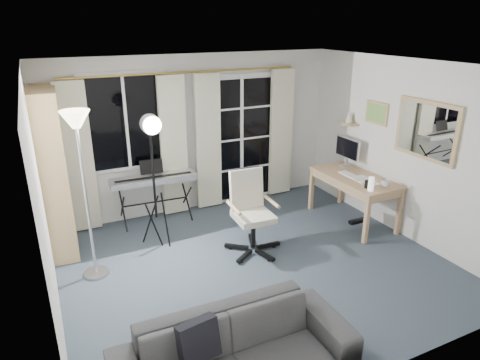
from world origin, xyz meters
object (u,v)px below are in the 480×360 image
bookshelf (51,178)px  studio_light (152,141)px  monitor (347,149)px  sofa (235,344)px  keyboard_piano (154,180)px  office_chair (249,204)px  desk (354,182)px  mug (385,183)px  torchiere_lamp (79,146)px

bookshelf → studio_light: 1.38m
monitor → sofa: size_ratio=0.26×
keyboard_piano → sofa: bearing=-90.8°
office_chair → monitor: monitor is taller
keyboard_piano → studio_light: studio_light is taller
monitor → sofa: 3.99m
bookshelf → keyboard_piano: size_ratio=1.69×
studio_light → desk: 2.99m
studio_light → sofa: 2.74m
office_chair → mug: (1.85, -0.45, 0.14)m
bookshelf → mug: bearing=-17.4°
bookshelf → desk: size_ratio=1.57×
keyboard_piano → bookshelf: bearing=-168.4°
bookshelf → studio_light: size_ratio=1.15×
torchiere_lamp → keyboard_piano: size_ratio=1.58×
torchiere_lamp → desk: size_ratio=1.47×
torchiere_lamp → mug: (3.79, -0.66, -0.82)m
keyboard_piano → monitor: bearing=-12.0°
office_chair → torchiere_lamp: bearing=176.4°
torchiere_lamp → sofa: torchiere_lamp is taller
office_chair → keyboard_piano: bearing=128.3°
torchiere_lamp → office_chair: 2.17m
office_chair → monitor: size_ratio=2.09×
monitor → sofa: monitor is taller
torchiere_lamp → monitor: bearing=4.3°
bookshelf → mug: (4.11, -1.52, -0.23)m
torchiere_lamp → mug: torchiere_lamp is taller
office_chair → monitor: 2.04m
keyboard_piano → monitor: (2.86, -0.77, 0.31)m
torchiere_lamp → sofa: bearing=-69.6°
bookshelf → torchiere_lamp: bookshelf is taller
keyboard_piano → sofa: 3.27m
studio_light → sofa: size_ratio=0.92×
mug → office_chair: bearing=166.5°
bookshelf → desk: bearing=-11.3°
keyboard_piano → mug: size_ratio=10.64×
monitor → bookshelf: bearing=171.6°
desk → sofa: size_ratio=0.67×
studio_light → monitor: studio_light is taller
keyboard_piano → desk: keyboard_piano is taller
keyboard_piano → mug: 3.26m
office_chair → mug: size_ratio=9.17×
bookshelf → office_chair: bearing=-22.5°
mug → bookshelf: bearing=159.8°
keyboard_piano → desk: (2.66, -1.22, -0.05)m
monitor → desk: bearing=-114.3°
torchiere_lamp → monitor: 3.94m
bookshelf → keyboard_piano: 1.40m
keyboard_piano → sofa: size_ratio=0.63×
desk → office_chair: bearing=-178.9°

